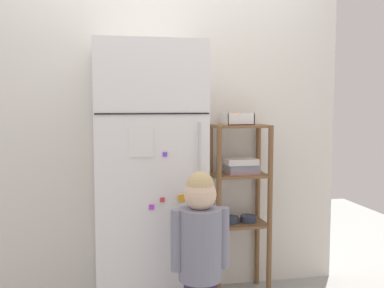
{
  "coord_description": "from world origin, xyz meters",
  "views": [
    {
      "loc": [
        -0.42,
        -2.87,
        1.37
      ],
      "look_at": [
        0.17,
        0.02,
        1.11
      ],
      "focal_mm": 42.52,
      "sensor_mm": 36.0,
      "label": 1
    }
  ],
  "objects_px": {
    "child_standing": "(200,244)",
    "fruit_bin": "(237,119)",
    "pantry_shelf_unit": "(240,190)",
    "refrigerator": "(148,181)"
  },
  "relations": [
    {
      "from": "child_standing",
      "to": "fruit_bin",
      "type": "bearing_deg",
      "value": 59.61
    },
    {
      "from": "fruit_bin",
      "to": "child_standing",
      "type": "bearing_deg",
      "value": -120.39
    },
    {
      "from": "child_standing",
      "to": "pantry_shelf_unit",
      "type": "height_order",
      "value": "pantry_shelf_unit"
    },
    {
      "from": "refrigerator",
      "to": "child_standing",
      "type": "bearing_deg",
      "value": -67.26
    },
    {
      "from": "fruit_bin",
      "to": "pantry_shelf_unit",
      "type": "bearing_deg",
      "value": -44.9
    },
    {
      "from": "refrigerator",
      "to": "pantry_shelf_unit",
      "type": "bearing_deg",
      "value": 14.53
    },
    {
      "from": "child_standing",
      "to": "pantry_shelf_unit",
      "type": "relative_size",
      "value": 0.83
    },
    {
      "from": "pantry_shelf_unit",
      "to": "fruit_bin",
      "type": "bearing_deg",
      "value": 135.1
    },
    {
      "from": "refrigerator",
      "to": "child_standing",
      "type": "distance_m",
      "value": 0.64
    },
    {
      "from": "pantry_shelf_unit",
      "to": "fruit_bin",
      "type": "xyz_separation_m",
      "value": [
        -0.02,
        0.02,
        0.51
      ]
    }
  ]
}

